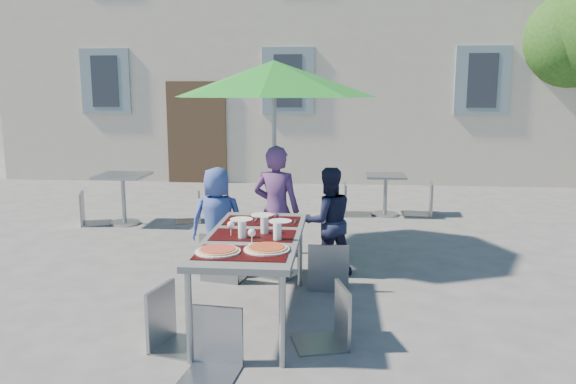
# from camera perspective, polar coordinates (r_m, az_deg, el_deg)

# --- Properties ---
(ground) EXTENTS (90.00, 90.00, 0.00)m
(ground) POSITION_cam_1_polar(r_m,az_deg,el_deg) (5.09, -8.14, -12.70)
(ground) COLOR #4A4A4D
(ground) RESTS_ON ground
(dining_table) EXTENTS (0.80, 1.85, 0.76)m
(dining_table) POSITION_cam_1_polar(r_m,az_deg,el_deg) (4.85, -3.54, -5.05)
(dining_table) COLOR #45464A
(dining_table) RESTS_ON ground
(pizza_near_left) EXTENTS (0.35, 0.35, 0.03)m
(pizza_near_left) POSITION_cam_1_polar(r_m,az_deg,el_deg) (4.34, -7.14, -5.91)
(pizza_near_left) COLOR white
(pizza_near_left) RESTS_ON dining_table
(pizza_near_right) EXTENTS (0.36, 0.36, 0.03)m
(pizza_near_right) POSITION_cam_1_polar(r_m,az_deg,el_deg) (4.37, -2.18, -5.74)
(pizza_near_right) COLOR white
(pizza_near_right) RESTS_ON dining_table
(glassware) EXTENTS (0.48, 0.43, 0.15)m
(glassware) POSITION_cam_1_polar(r_m,az_deg,el_deg) (4.73, -3.14, -3.76)
(glassware) COLOR silver
(glassware) RESTS_ON dining_table
(place_settings) EXTENTS (0.64, 0.47, 0.01)m
(place_settings) POSITION_cam_1_polar(r_m,az_deg,el_deg) (5.43, -2.69, -2.69)
(place_settings) COLOR white
(place_settings) RESTS_ON dining_table
(child_0) EXTENTS (0.61, 0.43, 1.18)m
(child_0) POSITION_cam_1_polar(r_m,az_deg,el_deg) (6.09, -7.17, -2.99)
(child_0) COLOR #364C96
(child_0) RESTS_ON ground
(child_1) EXTENTS (0.57, 0.43, 1.41)m
(child_1) POSITION_cam_1_polar(r_m,az_deg,el_deg) (6.06, -1.19, -1.88)
(child_1) COLOR #543166
(child_1) RESTS_ON ground
(child_2) EXTENTS (0.65, 0.50, 1.18)m
(child_2) POSITION_cam_1_polar(r_m,az_deg,el_deg) (6.08, 4.08, -2.99)
(child_2) COLOR #181C36
(child_2) RESTS_ON ground
(chair_0) EXTENTS (0.51, 0.52, 0.97)m
(chair_0) POSITION_cam_1_polar(r_m,az_deg,el_deg) (5.91, -6.69, -3.60)
(chair_0) COLOR gray
(chair_0) RESTS_ON ground
(chair_1) EXTENTS (0.53, 0.54, 0.91)m
(chair_1) POSITION_cam_1_polar(r_m,az_deg,el_deg) (5.97, -1.41, -3.74)
(chair_1) COLOR gray
(chair_1) RESTS_ON ground
(chair_2) EXTENTS (0.41, 0.42, 0.91)m
(chair_2) POSITION_cam_1_polar(r_m,az_deg,el_deg) (5.63, 4.16, -4.63)
(chair_2) COLOR gray
(chair_2) RESTS_ON ground
(chair_3) EXTENTS (0.49, 0.49, 0.91)m
(chair_3) POSITION_cam_1_polar(r_m,az_deg,el_deg) (4.45, -11.84, -8.84)
(chair_3) COLOR #90969C
(chair_3) RESTS_ON ground
(chair_4) EXTENTS (0.49, 0.48, 0.89)m
(chair_4) POSITION_cam_1_polar(r_m,az_deg,el_deg) (4.42, 4.44, -9.00)
(chair_4) COLOR gray
(chair_4) RESTS_ON ground
(chair_5) EXTENTS (0.42, 0.42, 0.85)m
(chair_5) POSITION_cam_1_polar(r_m,az_deg,el_deg) (4.04, -7.65, -11.32)
(chair_5) COLOR gray
(chair_5) RESTS_ON ground
(patio_umbrella) EXTENTS (2.40, 2.40, 2.33)m
(patio_umbrella) POSITION_cam_1_polar(r_m,az_deg,el_deg) (6.69, -1.44, 11.24)
(patio_umbrella) COLOR #ABAEB3
(patio_umbrella) RESTS_ON ground
(cafe_table_0) EXTENTS (0.71, 0.71, 0.76)m
(cafe_table_0) POSITION_cam_1_polar(r_m,az_deg,el_deg) (8.74, -16.39, 0.21)
(cafe_table_0) COLOR #ABAEB3
(cafe_table_0) RESTS_ON ground
(bg_chair_l_0) EXTENTS (0.53, 0.53, 0.93)m
(bg_chair_l_0) POSITION_cam_1_polar(r_m,az_deg,el_deg) (8.91, -19.67, 0.34)
(bg_chair_l_0) COLOR gray
(bg_chair_l_0) RESTS_ON ground
(bg_chair_r_0) EXTENTS (0.47, 0.46, 0.85)m
(bg_chair_r_0) POSITION_cam_1_polar(r_m,az_deg,el_deg) (8.69, -9.65, 0.20)
(bg_chair_r_0) COLOR gray
(bg_chair_r_0) RESTS_ON ground
(cafe_table_1) EXTENTS (0.62, 0.62, 0.66)m
(cafe_table_1) POSITION_cam_1_polar(r_m,az_deg,el_deg) (9.15, 9.87, 0.25)
(cafe_table_1) COLOR #ABAEB3
(cafe_table_1) RESTS_ON ground
(bg_chair_l_1) EXTENTS (0.45, 0.45, 0.98)m
(bg_chair_l_1) POSITION_cam_1_polar(r_m,az_deg,el_deg) (9.08, 6.50, 1.22)
(bg_chair_l_1) COLOR gray
(bg_chair_l_1) RESTS_ON ground
(bg_chair_r_1) EXTENTS (0.48, 0.48, 0.99)m
(bg_chair_r_1) POSITION_cam_1_polar(r_m,az_deg,el_deg) (9.30, 13.78, 1.27)
(bg_chair_r_1) COLOR gray
(bg_chair_r_1) RESTS_ON ground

